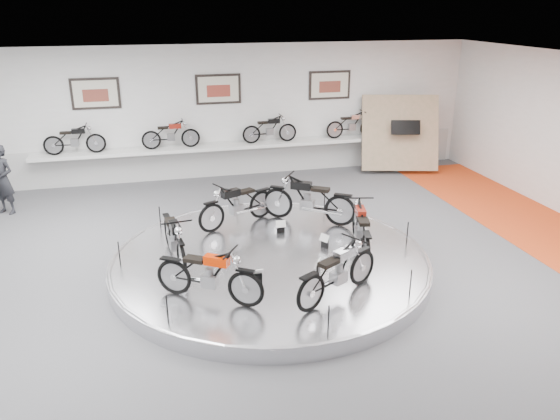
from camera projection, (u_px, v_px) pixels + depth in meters
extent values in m
plane|color=#4D4D4F|center=(274.00, 276.00, 10.89)|extent=(16.00, 16.00, 0.00)
plane|color=white|center=(273.00, 70.00, 9.47)|extent=(16.00, 16.00, 0.00)
plane|color=white|center=(219.00, 112.00, 16.52)|extent=(16.00, 0.00, 16.00)
cube|color=#BCBCBA|center=(221.00, 159.00, 17.02)|extent=(15.68, 0.04, 1.10)
cylinder|color=silver|center=(270.00, 262.00, 11.11)|extent=(6.40, 6.40, 0.30)
torus|color=#B2B2BA|center=(270.00, 257.00, 11.06)|extent=(6.40, 6.40, 0.10)
cube|color=silver|center=(222.00, 147.00, 16.60)|extent=(11.00, 0.55, 0.10)
cube|color=beige|center=(95.00, 94.00, 15.43)|extent=(1.35, 0.06, 0.88)
cube|color=beige|center=(218.00, 89.00, 16.24)|extent=(1.35, 0.06, 0.88)
cube|color=beige|center=(330.00, 85.00, 17.04)|extent=(1.35, 0.06, 0.88)
cube|color=tan|center=(400.00, 133.00, 17.26)|extent=(2.56, 1.52, 2.30)
imported|color=black|center=(3.00, 180.00, 13.85)|extent=(0.78, 0.71, 1.80)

